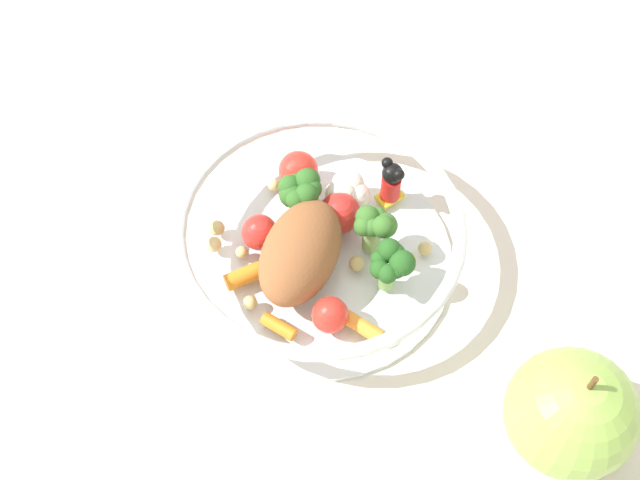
% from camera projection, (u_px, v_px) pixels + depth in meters
% --- Properties ---
extents(ground_plane, '(2.40, 2.40, 0.00)m').
position_uv_depth(ground_plane, '(318.00, 250.00, 0.60)').
color(ground_plane, silver).
extents(food_container, '(0.21, 0.21, 0.06)m').
position_uv_depth(food_container, '(320.00, 236.00, 0.58)').
color(food_container, white).
rests_on(food_container, ground_plane).
extents(loose_apple, '(0.08, 0.08, 0.09)m').
position_uv_depth(loose_apple, '(571.00, 413.00, 0.49)').
color(loose_apple, '#8CB74C').
rests_on(loose_apple, ground_plane).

